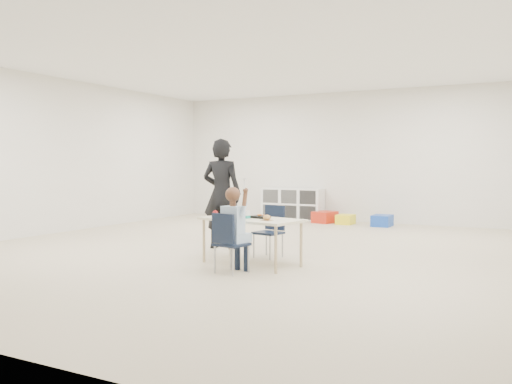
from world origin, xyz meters
The scene contains 16 objects.
room centered at (0.00, 0.00, 1.40)m, with size 9.00×9.02×2.80m.
table centered at (0.57, -0.95, 0.29)m, with size 1.36×0.86×0.58m.
chair_near centered at (0.62, -1.50, 0.35)m, with size 0.34×0.32×0.69m, color black, non-canonical shape.
chair_far centered at (0.53, -0.39, 0.35)m, with size 0.34×0.32×0.69m, color black, non-canonical shape.
child centered at (0.62, -1.50, 0.55)m, with size 0.46×0.46×1.09m, color #BCDEFF, non-canonical shape.
lunch_tray_near centered at (0.66, -0.88, 0.59)m, with size 0.22×0.16×0.03m, color black.
lunch_tray_far centered at (0.21, -0.80, 0.59)m, with size 0.22×0.16×0.03m, color black.
milk_carton centered at (0.56, -1.04, 0.63)m, with size 0.07×0.07×0.10m, color white.
bread_roll centered at (0.86, -1.08, 0.61)m, with size 0.09×0.09×0.07m, color tan.
apple_near centered at (0.44, -0.83, 0.61)m, with size 0.07×0.07×0.07m, color maroon.
apple_far centered at (0.03, -0.91, 0.61)m, with size 0.07×0.07×0.07m, color maroon.
cubby_shelf centered at (-1.20, 4.28, 0.35)m, with size 1.40×0.40×0.70m, color white.
adult centered at (-0.42, -0.01, 0.81)m, with size 0.59×0.39×1.62m, color black.
bin_red centered at (-0.31, 3.98, 0.12)m, with size 0.38×0.49×0.24m, color red.
bin_yellow centered at (0.16, 3.92, 0.10)m, with size 0.32×0.41×0.20m, color yellow.
bin_blue centered at (0.94, 3.89, 0.11)m, with size 0.36×0.46×0.22m, color #1745B3.
Camera 1 is at (3.73, -6.80, 1.25)m, focal length 38.00 mm.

